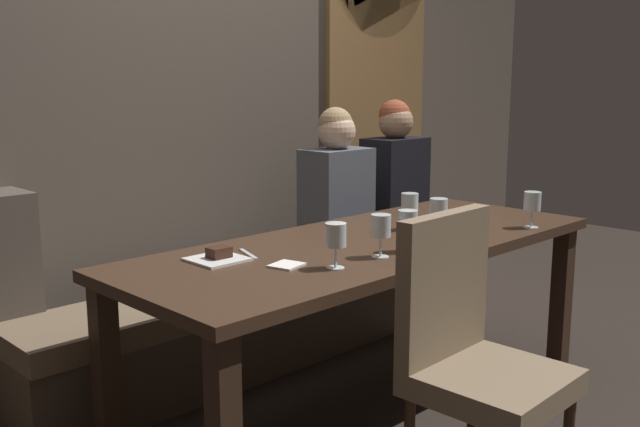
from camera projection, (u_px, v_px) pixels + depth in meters
The scene contains 17 objects.
ground at pixel (367, 406), 3.14m from camera, with size 9.00×9.00×0.00m, color black.
back_wall_tiled at pixel (194, 59), 3.72m from camera, with size 6.00×0.12×3.00m, color brown.
arched_door at pixel (376, 84), 4.63m from camera, with size 0.90×0.05×2.55m.
dining_table at pixel (369, 261), 3.02m from camera, with size 2.20×0.84×0.74m.
banquette_bench at pixel (263, 318), 3.59m from camera, with size 2.50×0.44×0.45m.
chair_near_side at pixel (471, 346), 2.32m from camera, with size 0.45×0.45×0.98m.
diner_redhead at pixel (336, 187), 3.86m from camera, with size 0.36×0.24×0.81m.
diner_bearded at pixel (395, 176), 4.20m from camera, with size 0.36×0.24×0.83m.
wine_glass_far_right at pixel (381, 227), 2.70m from camera, with size 0.08×0.08×0.16m.
wine_glass_near_left at pixel (336, 236), 2.54m from camera, with size 0.08×0.08×0.16m.
wine_glass_near_right at pixel (439, 210), 3.06m from camera, with size 0.08×0.08×0.16m.
wine_glass_center_front at pixel (410, 205), 3.20m from camera, with size 0.08×0.08×0.16m.
wine_glass_center_back at pixel (532, 202), 3.24m from camera, with size 0.08×0.08×0.16m.
wine_glass_end_right at pixel (408, 223), 2.79m from camera, with size 0.08×0.08×0.16m.
dessert_plate at pixel (218, 257), 2.67m from camera, with size 0.19×0.19×0.05m.
fork_on_table at pixel (248, 254), 2.76m from camera, with size 0.02×0.17×0.01m, color silver.
folded_napkin at pixel (287, 265), 2.59m from camera, with size 0.11×0.10×0.01m, color silver.
Camera 1 is at (-2.21, -1.95, 1.41)m, focal length 40.58 mm.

